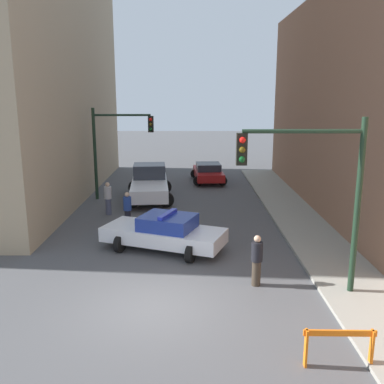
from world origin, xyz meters
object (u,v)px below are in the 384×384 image
at_px(traffic_light_far, 116,140).
at_px(white_truck, 151,183).
at_px(pedestrian_sidewalk, 258,260).
at_px(pedestrian_crossing, 129,209).
at_px(pedestrian_corner, 110,198).
at_px(police_car, 166,232).
at_px(barrier_mid, 341,342).
at_px(parked_car_near, 210,172).
at_px(traffic_light_near, 321,180).

relative_size(traffic_light_far, white_truck, 0.94).
xyz_separation_m(traffic_light_far, pedestrian_sidewalk, (6.44, -11.49, -2.54)).
bearing_deg(pedestrian_crossing, pedestrian_corner, -46.85).
xyz_separation_m(police_car, barrier_mid, (4.30, -7.35, -0.11)).
distance_m(white_truck, pedestrian_sidewalk, 12.37).
height_order(police_car, parked_car_near, police_car).
bearing_deg(pedestrian_crossing, pedestrian_sidewalk, 141.91).
bearing_deg(pedestrian_crossing, traffic_light_far, -62.27).
bearing_deg(traffic_light_near, barrier_mid, -96.24).
bearing_deg(pedestrian_sidewalk, traffic_light_near, -12.72).
distance_m(traffic_light_far, pedestrian_crossing, 6.21).
relative_size(pedestrian_corner, barrier_mid, 1.04).
distance_m(traffic_light_far, police_car, 9.35).
distance_m(traffic_light_far, parked_car_near, 7.95).
distance_m(police_car, barrier_mid, 8.52).
xyz_separation_m(white_truck, pedestrian_crossing, (-0.46, -5.51, -0.04)).
distance_m(white_truck, parked_car_near, 6.14).
distance_m(pedestrian_sidewalk, barrier_mid, 4.35).
relative_size(parked_car_near, pedestrian_crossing, 2.66).
distance_m(police_car, pedestrian_corner, 5.93).
bearing_deg(pedestrian_corner, parked_car_near, -170.39).
distance_m(parked_car_near, pedestrian_crossing, 11.25).
relative_size(police_car, white_truck, 0.91).
relative_size(white_truck, pedestrian_crossing, 3.35).
bearing_deg(traffic_light_near, pedestrian_corner, 131.58).
bearing_deg(parked_car_near, pedestrian_crossing, -114.83).
xyz_separation_m(pedestrian_corner, barrier_mid, (7.45, -12.38, -0.24)).
xyz_separation_m(parked_car_near, pedestrian_crossing, (-4.03, -10.50, 0.19)).
height_order(police_car, pedestrian_corner, pedestrian_corner).
distance_m(traffic_light_near, police_car, 6.66).
distance_m(pedestrian_crossing, pedestrian_corner, 2.54).
relative_size(traffic_light_far, pedestrian_crossing, 3.13).
bearing_deg(pedestrian_corner, police_car, 74.30).
height_order(white_truck, parked_car_near, white_truck).
bearing_deg(parked_car_near, barrier_mid, -87.98).
distance_m(traffic_light_near, traffic_light_far, 14.54).
xyz_separation_m(pedestrian_crossing, pedestrian_corner, (-1.30, 2.19, 0.00)).
bearing_deg(white_truck, pedestrian_crossing, -99.80).
height_order(traffic_light_far, pedestrian_sidewalk, traffic_light_far).
xyz_separation_m(traffic_light_near, traffic_light_far, (-8.03, 12.12, -0.13)).
distance_m(police_car, white_truck, 8.47).
height_order(parked_car_near, pedestrian_crossing, pedestrian_crossing).
height_order(pedestrian_corner, pedestrian_sidewalk, same).
distance_m(pedestrian_corner, barrier_mid, 14.45).
distance_m(police_car, pedestrian_crossing, 3.39).
bearing_deg(white_truck, parked_car_near, 49.39).
bearing_deg(parked_car_near, traffic_light_near, -85.51).
height_order(white_truck, pedestrian_corner, white_truck).
bearing_deg(traffic_light_near, parked_car_near, 98.32).
relative_size(pedestrian_corner, pedestrian_sidewalk, 1.00).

